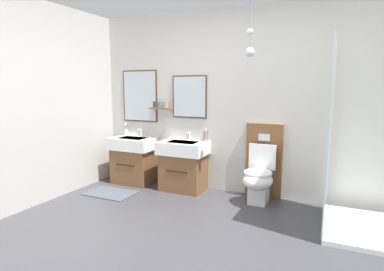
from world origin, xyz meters
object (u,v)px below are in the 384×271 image
vanity_sink_right (184,164)px  shower_tray (358,193)px  vanity_sink_left (134,159)px  toilet (261,173)px  soap_dispenser (206,136)px  toothbrush_cup (126,132)px

vanity_sink_right → shower_tray: shower_tray is taller
vanity_sink_left → shower_tray: shower_tray is taller
vanity_sink_right → toilet: size_ratio=0.71×
toilet → soap_dispenser: toilet is taller
vanity_sink_left → vanity_sink_right: size_ratio=1.00×
vanity_sink_right → toothbrush_cup: bearing=171.5°
vanity_sink_left → shower_tray: bearing=-8.2°
vanity_sink_right → toothbrush_cup: toothbrush_cup is taller
toothbrush_cup → vanity_sink_right: bearing=-8.5°
shower_tray → toothbrush_cup: bearing=169.6°
vanity_sink_right → toothbrush_cup: size_ratio=3.51×
vanity_sink_left → soap_dispenser: size_ratio=3.87×
soap_dispenser → shower_tray: bearing=-17.6°
vanity_sink_left → shower_tray: (3.07, -0.44, 0.02)m
vanity_sink_right → vanity_sink_left: bearing=180.0°
vanity_sink_right → toothbrush_cup: (-1.11, 0.17, 0.39)m
shower_tray → toilet: bearing=157.9°
toothbrush_cup → shower_tray: bearing=-10.4°
toothbrush_cup → soap_dispenser: 1.38m
toilet → vanity_sink_right: bearing=-179.8°
toothbrush_cup → soap_dispenser: bearing=0.4°
toothbrush_cup → shower_tray: shower_tray is taller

